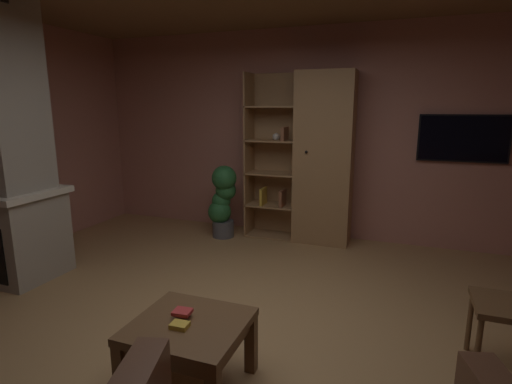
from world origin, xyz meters
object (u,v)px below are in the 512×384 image
Objects in this scene: coffee_table at (189,335)px; potted_floor_plant at (223,200)px; wall_mounted_tv at (463,138)px; table_book_1 at (182,312)px; table_book_0 at (180,325)px; bookshelf_cabinet at (317,160)px; stone_fireplace at (3,158)px.

potted_floor_plant is (-1.05, 2.75, 0.16)m from coffee_table.
wall_mounted_tv is (2.83, 0.49, 0.85)m from potted_floor_plant.
table_book_1 is at bearing 153.28° from coffee_table.
table_book_1 is (-0.04, 0.10, 0.03)m from table_book_0.
coffee_table is at bearing -92.46° from bookshelf_cabinet.
wall_mounted_tv is (4.30, 2.37, 0.14)m from stone_fireplace.
stone_fireplace is 25.91× the size of table_book_0.
table_book_1 is 0.11× the size of wall_mounted_tv.
stone_fireplace is 2.81m from coffee_table.
bookshelf_cabinet is at bearing 13.43° from potted_floor_plant.
stone_fireplace is 1.26× the size of bookshelf_cabinet.
table_book_0 is (-0.02, -0.07, 0.10)m from coffee_table.
bookshelf_cabinet is 20.52× the size of table_book_0.
wall_mounted_tv is (1.78, 3.24, 1.00)m from coffee_table.
stone_fireplace reaches higher than table_book_1.
table_book_0 is at bearing -118.44° from wall_mounted_tv.
coffee_table is 0.14m from table_book_1.
wall_mounted_tv is at bearing 9.88° from potted_floor_plant.
table_book_1 is at bearing -18.81° from stone_fireplace.
stone_fireplace is 3.43m from bookshelf_cabinet.
wall_mounted_tv is at bearing 61.56° from table_book_0.
coffee_table is 3.83m from wall_mounted_tv.
stone_fireplace is at bearing -128.03° from potted_floor_plant.
wall_mounted_tv is (1.64, 0.21, 0.30)m from bookshelf_cabinet.
stone_fireplace reaches higher than table_book_0.
bookshelf_cabinet is 3.07m from table_book_1.
bookshelf_cabinet reaches higher than coffee_table.
bookshelf_cabinet is 19.86× the size of table_book_1.
table_book_0 is (2.51, -0.94, -0.76)m from stone_fireplace.
bookshelf_cabinet is at bearing 87.54° from coffee_table.
table_book_0 is 3.01m from potted_floor_plant.
wall_mounted_tv is at bearing 7.28° from bookshelf_cabinet.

